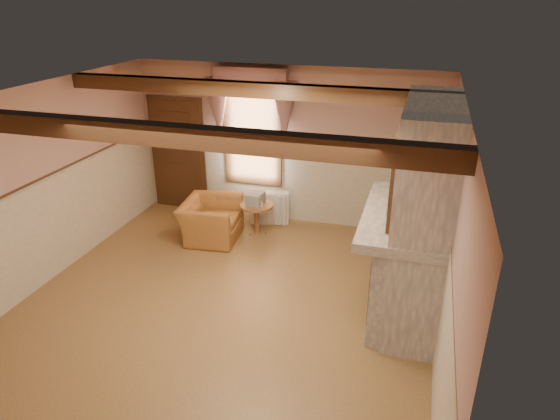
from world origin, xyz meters
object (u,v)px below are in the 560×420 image
(radiator, at_px, (269,208))
(oil_lamp, at_px, (410,189))
(bowl, at_px, (408,204))
(armchair, at_px, (211,220))
(side_table, at_px, (257,219))
(mantel_clock, at_px, (411,186))

(radiator, height_order, oil_lamp, oil_lamp)
(bowl, bearing_deg, radiator, 141.67)
(bowl, height_order, oil_lamp, oil_lamp)
(radiator, bearing_deg, armchair, -145.76)
(side_table, distance_m, oil_lamp, 3.09)
(radiator, height_order, mantel_clock, mantel_clock)
(armchair, relative_size, bowl, 2.87)
(side_table, relative_size, bowl, 1.60)
(side_table, bearing_deg, oil_lamp, -24.82)
(mantel_clock, height_order, oil_lamp, oil_lamp)
(side_table, bearing_deg, mantel_clock, -20.32)
(bowl, relative_size, oil_lamp, 1.29)
(radiator, relative_size, mantel_clock, 2.92)
(radiator, xyz_separation_m, mantel_clock, (2.46, -1.41, 1.22))
(bowl, bearing_deg, armchair, 161.60)
(oil_lamp, bearing_deg, mantel_clock, 90.00)
(bowl, xyz_separation_m, mantel_clock, (0.00, 0.53, 0.06))
(side_table, height_order, bowl, bowl)
(armchair, bearing_deg, side_table, -65.89)
(mantel_clock, bearing_deg, oil_lamp, -90.00)
(armchair, xyz_separation_m, radiator, (0.77, 0.87, -0.04))
(mantel_clock, bearing_deg, side_table, 159.68)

